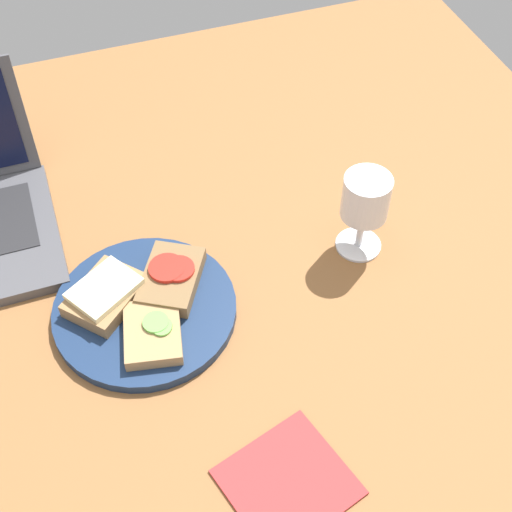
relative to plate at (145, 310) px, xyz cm
name	(u,v)px	position (x,y,z in cm)	size (l,w,h in cm)	color
wooden_table	(223,322)	(10.10, -3.95, -2.30)	(140.00, 140.00, 3.00)	brown
plate	(145,310)	(0.00, 0.00, 0.00)	(25.64, 25.64, 1.59)	navy
sandwich_with_cheese	(106,294)	(-4.65, 2.72, 2.31)	(13.12, 12.94, 3.22)	#937047
sandwich_with_cucumber	(153,332)	(0.04, -5.36, 1.85)	(9.26, 11.16, 2.40)	#A88456
sandwich_with_tomato	(171,277)	(4.72, 2.73, 2.15)	(12.12, 13.45, 2.95)	brown
wine_glass	(365,202)	(33.51, 1.69, 8.69)	(6.92, 6.92, 13.76)	white
napkin	(287,482)	(10.01, -29.63, -0.60)	(13.85, 13.15, 0.40)	#B23333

